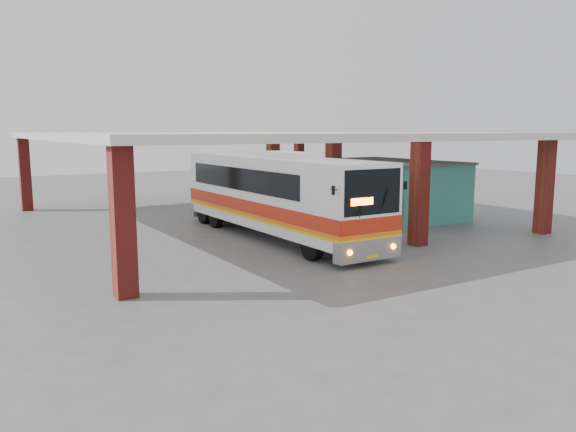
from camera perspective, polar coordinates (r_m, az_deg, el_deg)
The scene contains 8 objects.
ground at distance 24.53m, azimuth 3.05°, elevation -2.52°, with size 90.00×90.00×0.00m, color #515154.
brick_columns at distance 29.15m, azimuth -0.22°, elevation 3.59°, with size 20.10×21.60×4.35m.
canopy_roof at distance 29.87m, azimuth -3.28°, elevation 8.16°, with size 21.00×23.00×0.30m, color beige.
shop_building at distance 32.02m, azimuth 10.03°, elevation 2.81°, with size 5.20×8.20×3.11m.
coach_bus at distance 24.96m, azimuth -1.18°, elevation 2.14°, with size 2.82×13.28×3.86m.
motorcycle at distance 27.62m, azimuth 10.67°, elevation -0.43°, with size 0.61×1.75×0.92m, color black.
pedestrian at distance 24.43m, azimuth 13.02°, elevation -0.78°, with size 0.61×0.40×1.68m, color red.
red_chair at distance 32.96m, azimuth 1.72°, elevation 1.03°, with size 0.46×0.46×0.83m.
Camera 1 is at (-13.75, -19.75, 4.73)m, focal length 35.00 mm.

